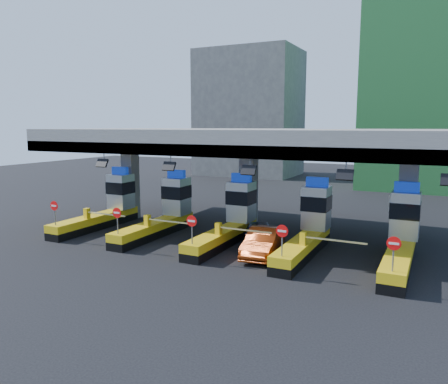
% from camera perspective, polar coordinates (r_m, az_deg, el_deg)
% --- Properties ---
extents(ground, '(120.00, 120.00, 0.00)m').
position_cam_1_polar(ground, '(27.61, 0.71, -6.51)').
color(ground, black).
rests_on(ground, ground).
extents(toll_canopy, '(28.00, 12.09, 7.00)m').
position_cam_1_polar(toll_canopy, '(29.28, 3.18, 6.51)').
color(toll_canopy, slate).
rests_on(toll_canopy, ground).
extents(toll_lane_far_left, '(4.43, 8.00, 4.16)m').
position_cam_1_polar(toll_lane_far_left, '(32.97, -14.95, -1.81)').
color(toll_lane_far_left, black).
rests_on(toll_lane_far_left, ground).
extents(toll_lane_left, '(4.43, 8.00, 4.16)m').
position_cam_1_polar(toll_lane_left, '(29.95, -7.72, -2.64)').
color(toll_lane_left, black).
rests_on(toll_lane_left, ground).
extents(toll_lane_center, '(4.43, 8.00, 4.16)m').
position_cam_1_polar(toll_lane_center, '(27.52, 0.97, -3.56)').
color(toll_lane_center, black).
rests_on(toll_lane_center, ground).
extents(toll_lane_right, '(4.43, 8.00, 4.16)m').
position_cam_1_polar(toll_lane_right, '(25.83, 11.08, -4.54)').
color(toll_lane_right, black).
rests_on(toll_lane_right, ground).
extents(toll_lane_far_right, '(4.43, 8.00, 4.16)m').
position_cam_1_polar(toll_lane_far_right, '(25.05, 22.22, -5.45)').
color(toll_lane_far_right, black).
rests_on(toll_lane_far_right, ground).
extents(bg_building_concrete, '(14.00, 10.00, 18.00)m').
position_cam_1_polar(bg_building_concrete, '(65.25, 3.32, 10.21)').
color(bg_building_concrete, '#4C4C49').
rests_on(bg_building_concrete, ground).
extents(van, '(3.31, 4.74, 1.50)m').
position_cam_1_polar(van, '(26.22, 4.61, -5.66)').
color(van, black).
rests_on(van, ground).
extents(red_car, '(2.27, 4.85, 1.54)m').
position_cam_1_polar(red_car, '(24.70, 5.15, -6.53)').
color(red_car, '#9B320B').
rests_on(red_car, ground).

